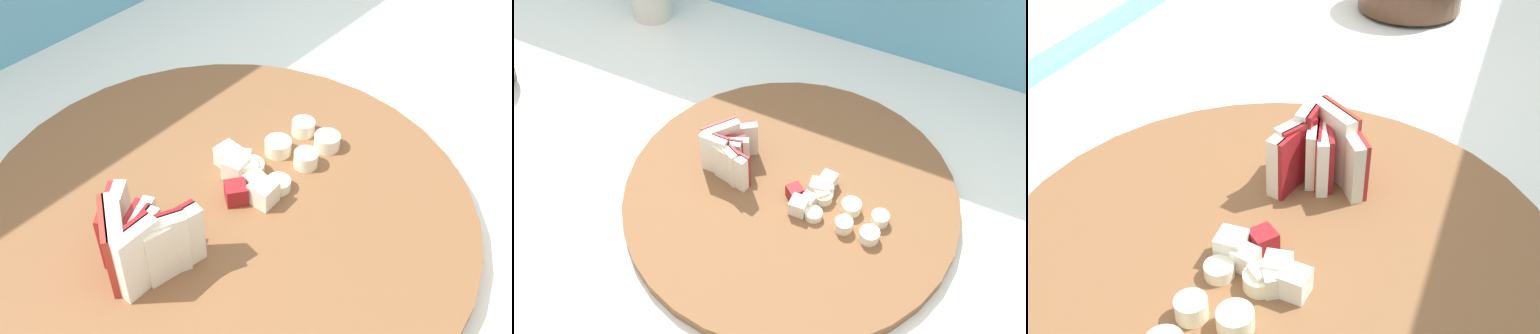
{
  "view_description": "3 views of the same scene",
  "coord_description": "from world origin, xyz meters",
  "views": [
    {
      "loc": [
        -0.17,
        -0.23,
        1.31
      ],
      "look_at": [
        0.13,
        0.02,
        0.95
      ],
      "focal_mm": 42.79,
      "sensor_mm": 36.0,
      "label": 1
    },
    {
      "loc": [
        0.3,
        -0.44,
        1.54
      ],
      "look_at": [
        0.07,
        0.02,
        0.97
      ],
      "focal_mm": 42.7,
      "sensor_mm": 36.0,
      "label": 2
    },
    {
      "loc": [
        0.41,
        0.16,
        1.25
      ],
      "look_at": [
        0.05,
        0.01,
        0.97
      ],
      "focal_mm": 42.9,
      "sensor_mm": 36.0,
      "label": 3
    }
  ],
  "objects": [
    {
      "name": "apple_dice_pile",
      "position": [
        0.12,
        0.03,
        0.94
      ],
      "size": [
        0.06,
        0.08,
        0.02
      ],
      "color": "white",
      "rests_on": "cutting_board"
    },
    {
      "name": "apple_wedge_fan",
      "position": [
        0.0,
        0.03,
        0.96
      ],
      "size": [
        0.08,
        0.08,
        0.06
      ],
      "color": "maroon",
      "rests_on": "cutting_board"
    },
    {
      "name": "cutting_board",
      "position": [
        0.09,
        0.03,
        0.92
      ],
      "size": [
        0.44,
        0.44,
        0.02
      ],
      "primitive_type": "cylinder",
      "color": "brown",
      "rests_on": "tiled_countertop"
    },
    {
      "name": "banana_slice_rows",
      "position": [
        0.18,
        0.02,
        0.94
      ],
      "size": [
        0.1,
        0.06,
        0.02
      ],
      "color": "white",
      "rests_on": "cutting_board"
    }
  ]
}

